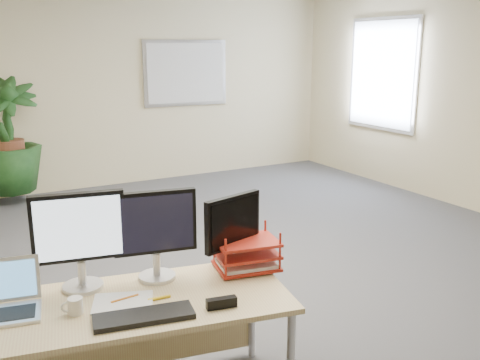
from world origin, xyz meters
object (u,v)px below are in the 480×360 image
floor_plant (8,144)px  monitor_left (79,235)px  desk (127,317)px  laptop (4,300)px  monitor_right (155,229)px

floor_plant → monitor_left: floor_plant is taller
desk → floor_plant: (-0.09, 4.52, 0.24)m
desk → laptop: (-0.58, 0.10, 0.19)m
floor_plant → monitor_right: floor_plant is taller
floor_plant → monitor_right: size_ratio=2.92×
desk → monitor_left: (-0.18, 0.18, 0.44)m
floor_plant → monitor_right: (0.31, -4.41, 0.19)m
desk → monitor_right: bearing=26.6°
floor_plant → monitor_left: (-0.08, -4.33, 0.21)m
desk → monitor_left: 0.51m
monitor_left → monitor_right: 0.41m
desk → laptop: laptop is taller
floor_plant → monitor_left: bearing=-91.1°
monitor_left → floor_plant: bearing=88.9°
desk → monitor_left: size_ratio=3.32×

